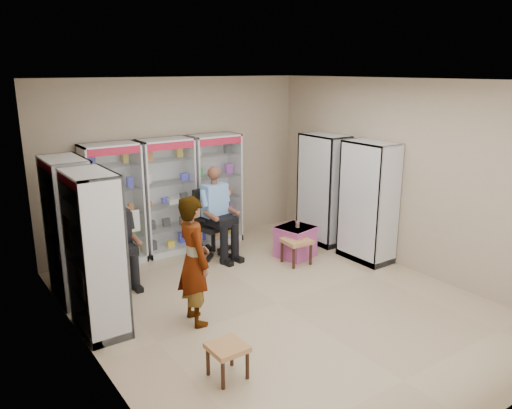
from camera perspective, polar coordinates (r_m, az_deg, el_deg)
floor at (r=7.03m, az=2.59°, el=-11.23°), size 6.00×6.00×0.00m
room_shell at (r=6.40m, az=2.80°, el=4.75°), size 5.02×6.02×3.01m
cabinet_back_left at (r=8.40m, az=-15.99°, el=-0.05°), size 0.90×0.50×2.00m
cabinet_back_mid at (r=8.73m, az=-10.11°, el=0.89°), size 0.90×0.50×2.00m
cabinet_back_right at (r=9.15m, az=-4.72°, el=1.74°), size 0.90×0.50×2.00m
cabinet_right_far at (r=9.21m, az=7.69°, el=1.74°), size 0.90×0.50×2.00m
cabinet_right_near at (r=8.46m, az=12.69°, el=0.27°), size 0.90×0.50×2.00m
cabinet_left_far at (r=7.29m, az=-20.46°, el=-2.75°), size 0.90×0.50×2.00m
cabinet_left_near at (r=6.28m, az=-17.87°, el=-5.38°), size 0.90×0.50×2.00m
wooden_chair at (r=7.82m, az=-15.66°, el=-5.25°), size 0.42×0.42×0.94m
seated_customer at (r=7.71m, az=-15.64°, el=-3.97°), size 0.44×0.60×1.34m
office_chair at (r=8.58m, az=-4.95°, el=-2.11°), size 0.71×0.71×1.16m
seated_shopkeeper at (r=8.49m, az=-4.81°, el=-1.17°), size 0.57×0.73×1.48m
pink_trunk at (r=8.60m, az=4.50°, el=-4.25°), size 0.66×0.64×0.53m
tea_glass at (r=8.47m, az=4.77°, el=-2.29°), size 0.07×0.07×0.10m
woven_stool_a at (r=8.32m, az=4.62°, el=-5.35°), size 0.45×0.45×0.43m
woven_stool_b at (r=5.47m, az=-3.28°, el=-17.42°), size 0.38×0.38×0.37m
standing_man at (r=6.28m, az=-7.11°, el=-6.38°), size 0.45×0.64×1.66m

